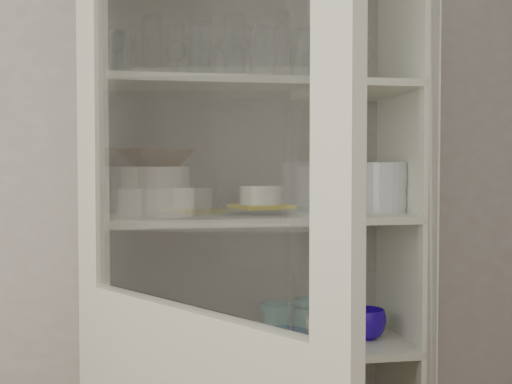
# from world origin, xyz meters

# --- Properties ---
(wall_back) EXTENTS (3.60, 0.02, 2.60)m
(wall_back) POSITION_xyz_m (0.00, 1.50, 1.30)
(wall_back) COLOR #B2A89D
(wall_back) RESTS_ON ground
(pantry_cabinet) EXTENTS (1.00, 0.45, 2.10)m
(pantry_cabinet) POSITION_xyz_m (0.20, 1.34, 0.94)
(pantry_cabinet) COLOR silver
(pantry_cabinet) RESTS_ON floor
(tumbler_0) EXTENTS (0.07, 0.07, 0.12)m
(tumbler_0) POSITION_xyz_m (-0.21, 1.14, 1.72)
(tumbler_0) COLOR silver
(tumbler_0) RESTS_ON shelf_glass
(tumbler_1) EXTENTS (0.09, 0.09, 0.15)m
(tumbler_1) POSITION_xyz_m (0.02, 1.14, 1.73)
(tumbler_1) COLOR silver
(tumbler_1) RESTS_ON shelf_glass
(tumbler_2) EXTENTS (0.10, 0.10, 0.15)m
(tumbler_2) POSITION_xyz_m (0.20, 1.14, 1.74)
(tumbler_2) COLOR silver
(tumbler_2) RESTS_ON shelf_glass
(tumbler_3) EXTENTS (0.07, 0.07, 0.13)m
(tumbler_3) POSITION_xyz_m (0.12, 1.16, 1.72)
(tumbler_3) COLOR silver
(tumbler_3) RESTS_ON shelf_glass
(tumbler_4) EXTENTS (0.10, 0.10, 0.15)m
(tumbler_4) POSITION_xyz_m (0.31, 1.14, 1.73)
(tumbler_4) COLOR silver
(tumbler_4) RESTS_ON shelf_glass
(tumbler_5) EXTENTS (0.09, 0.09, 0.15)m
(tumbler_5) POSITION_xyz_m (0.44, 1.12, 1.74)
(tumbler_5) COLOR silver
(tumbler_5) RESTS_ON shelf_glass
(tumbler_6) EXTENTS (0.10, 0.10, 0.15)m
(tumbler_6) POSITION_xyz_m (0.45, 1.13, 1.73)
(tumbler_6) COLOR silver
(tumbler_6) RESTS_ON shelf_glass
(tumbler_7) EXTENTS (0.09, 0.09, 0.14)m
(tumbler_7) POSITION_xyz_m (-0.21, 1.24, 1.73)
(tumbler_7) COLOR silver
(tumbler_7) RESTS_ON shelf_glass
(tumbler_8) EXTENTS (0.10, 0.10, 0.15)m
(tumbler_8) POSITION_xyz_m (0.02, 1.26, 1.73)
(tumbler_8) COLOR silver
(tumbler_8) RESTS_ON shelf_glass
(tumbler_9) EXTENTS (0.07, 0.07, 0.13)m
(tumbler_9) POSITION_xyz_m (0.10, 1.29, 1.73)
(tumbler_9) COLOR silver
(tumbler_9) RESTS_ON shelf_glass
(goblet_0) EXTENTS (0.08, 0.08, 0.18)m
(goblet_0) POSITION_xyz_m (-0.21, 1.37, 1.75)
(goblet_0) COLOR silver
(goblet_0) RESTS_ON shelf_glass
(goblet_1) EXTENTS (0.07, 0.07, 0.16)m
(goblet_1) POSITION_xyz_m (-0.04, 1.35, 1.74)
(goblet_1) COLOR silver
(goblet_1) RESTS_ON shelf_glass
(goblet_2) EXTENTS (0.08, 0.08, 0.18)m
(goblet_2) POSITION_xyz_m (0.47, 1.40, 1.75)
(goblet_2) COLOR silver
(goblet_2) RESTS_ON shelf_glass
(goblet_3) EXTENTS (0.07, 0.07, 0.15)m
(goblet_3) POSITION_xyz_m (0.41, 1.39, 1.74)
(goblet_3) COLOR silver
(goblet_3) RESTS_ON shelf_glass
(plate_stack_front) EXTENTS (0.23, 0.23, 0.08)m
(plate_stack_front) POSITION_xyz_m (-0.11, 1.24, 1.30)
(plate_stack_front) COLOR white
(plate_stack_front) RESTS_ON shelf_plates
(plate_stack_back) EXTENTS (0.20, 0.20, 0.08)m
(plate_stack_back) POSITION_xyz_m (-0.12, 1.39, 1.30)
(plate_stack_back) COLOR white
(plate_stack_back) RESTS_ON shelf_plates
(cream_bowl) EXTENTS (0.20, 0.20, 0.06)m
(cream_bowl) POSITION_xyz_m (-0.11, 1.24, 1.38)
(cream_bowl) COLOR beige
(cream_bowl) RESTS_ON plate_stack_front
(terracotta_bowl) EXTENTS (0.28, 0.28, 0.05)m
(terracotta_bowl) POSITION_xyz_m (-0.11, 1.24, 1.43)
(terracotta_bowl) COLOR #4A3019
(terracotta_bowl) RESTS_ON cream_bowl
(glass_platter) EXTENTS (0.40, 0.40, 0.02)m
(glass_platter) POSITION_xyz_m (0.21, 1.26, 1.27)
(glass_platter) COLOR silver
(glass_platter) RESTS_ON shelf_plates
(yellow_trivet) EXTENTS (0.20, 0.20, 0.01)m
(yellow_trivet) POSITION_xyz_m (0.21, 1.26, 1.28)
(yellow_trivet) COLOR yellow
(yellow_trivet) RESTS_ON glass_platter
(white_ramekin) EXTENTS (0.18, 0.18, 0.06)m
(white_ramekin) POSITION_xyz_m (0.21, 1.26, 1.32)
(white_ramekin) COLOR white
(white_ramekin) RESTS_ON yellow_trivet
(grey_bowl_stack) EXTENTS (0.15, 0.15, 0.16)m
(grey_bowl_stack) POSITION_xyz_m (0.61, 1.25, 1.34)
(grey_bowl_stack) COLOR silver
(grey_bowl_stack) RESTS_ON shelf_plates
(mug_blue) EXTENTS (0.15, 0.15, 0.09)m
(mug_blue) POSITION_xyz_m (0.55, 1.23, 0.91)
(mug_blue) COLOR #190E95
(mug_blue) RESTS_ON shelf_mugs
(mug_teal) EXTENTS (0.15, 0.15, 0.11)m
(mug_teal) POSITION_xyz_m (0.27, 1.30, 0.92)
(mug_teal) COLOR teal
(mug_teal) RESTS_ON shelf_mugs
(mug_white) EXTENTS (0.11, 0.11, 0.09)m
(mug_white) POSITION_xyz_m (0.38, 1.16, 0.91)
(mug_white) COLOR white
(mug_white) RESTS_ON shelf_mugs
(teal_jar) EXTENTS (0.09, 0.09, 0.11)m
(teal_jar) POSITION_xyz_m (0.37, 1.31, 0.91)
(teal_jar) COLOR teal
(teal_jar) RESTS_ON shelf_mugs
(measuring_cups) EXTENTS (0.10, 0.10, 0.04)m
(measuring_cups) POSITION_xyz_m (-0.01, 1.20, 0.88)
(measuring_cups) COLOR silver
(measuring_cups) RESTS_ON shelf_mugs
(white_canister) EXTENTS (0.13, 0.13, 0.12)m
(white_canister) POSITION_xyz_m (-0.21, 1.29, 0.92)
(white_canister) COLOR white
(white_canister) RESTS_ON shelf_mugs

